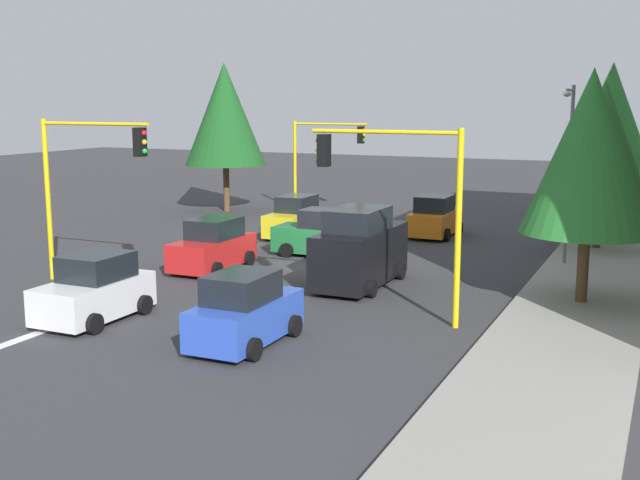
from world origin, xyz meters
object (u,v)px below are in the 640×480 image
at_px(car_white, 95,290).
at_px(car_red, 213,246).
at_px(traffic_signal_far_right, 324,148).
at_px(car_blue, 245,312).
at_px(tree_roadside_mid, 602,140).
at_px(traffic_signal_near_left, 398,185).
at_px(tree_opposite_side, 225,114).
at_px(car_yellow, 295,218).
at_px(tree_roadside_far, 611,117).
at_px(car_orange, 435,218).
at_px(delivery_van_black, 360,250).
at_px(traffic_signal_near_right, 86,169).
at_px(car_green, 325,235).
at_px(street_lamp_curbside, 569,156).
at_px(tree_roadside_near, 590,152).

height_order(car_white, car_red, same).
relative_size(traffic_signal_far_right, car_blue, 1.42).
bearing_deg(tree_roadside_mid, traffic_signal_near_left, -17.08).
bearing_deg(tree_opposite_side, tree_roadside_mid, 79.22).
height_order(car_blue, car_yellow, same).
bearing_deg(traffic_signal_far_right, tree_roadside_far, 104.81).
xyz_separation_m(car_orange, car_blue, (18.54, 0.20, -0.00)).
distance_m(delivery_van_black, car_yellow, 10.32).
height_order(tree_roadside_mid, car_red, tree_roadside_mid).
height_order(traffic_signal_near_right, car_green, traffic_signal_near_right).
height_order(street_lamp_curbside, car_orange, street_lamp_curbside).
bearing_deg(street_lamp_curbside, tree_roadside_far, 178.81).
xyz_separation_m(traffic_signal_near_right, car_yellow, (-11.72, 2.32, -3.20)).
bearing_deg(tree_roadside_mid, street_lamp_curbside, -10.33).
height_order(traffic_signal_far_right, car_orange, traffic_signal_far_right).
distance_m(tree_roadside_far, car_yellow, 18.41).
relative_size(delivery_van_black, car_yellow, 1.27).
relative_size(tree_opposite_side, car_yellow, 2.27).
height_order(street_lamp_curbside, tree_roadside_near, tree_roadside_near).
bearing_deg(car_green, tree_roadside_mid, 120.47).
relative_size(tree_opposite_side, car_blue, 2.31).
distance_m(tree_opposite_side, tree_roadside_far, 21.36).
relative_size(traffic_signal_far_right, traffic_signal_near_right, 0.91).
xyz_separation_m(tree_roadside_near, tree_roadside_far, (-20.00, -1.00, 0.69)).
bearing_deg(tree_roadside_far, traffic_signal_near_right, -32.37).
distance_m(street_lamp_curbside, tree_roadside_near, 5.78).
bearing_deg(tree_opposite_side, tree_roadside_far, 106.31).
relative_size(traffic_signal_near_right, car_orange, 1.57).
xyz_separation_m(traffic_signal_far_right, traffic_signal_near_right, (20.00, -0.09, 0.36)).
xyz_separation_m(traffic_signal_near_left, tree_roadside_far, (-24.00, 3.80, 1.53)).
bearing_deg(traffic_signal_near_right, tree_roadside_mid, 131.70).
height_order(traffic_signal_near_left, car_yellow, traffic_signal_near_left).
xyz_separation_m(street_lamp_curbside, car_orange, (-5.03, -6.60, -3.45)).
relative_size(traffic_signal_far_right, street_lamp_curbside, 0.75).
bearing_deg(car_green, traffic_signal_far_right, -155.66).
xyz_separation_m(delivery_van_black, car_green, (-4.32, -3.28, -0.39)).
bearing_deg(car_white, car_green, 169.20).
distance_m(car_white, car_red, 7.53).
bearing_deg(car_white, tree_opposite_side, -158.39).
relative_size(traffic_signal_near_right, car_blue, 1.56).
bearing_deg(traffic_signal_far_right, tree_roadside_mid, 69.00).
bearing_deg(car_white, traffic_signal_near_right, -137.98).
xyz_separation_m(street_lamp_curbside, car_white, (13.27, -11.62, -3.45)).
bearing_deg(car_blue, street_lamp_curbside, 154.66).
bearing_deg(street_lamp_curbside, tree_roadside_mid, 169.67).
height_order(tree_roadside_far, car_red, tree_roadside_far).
xyz_separation_m(delivery_van_black, car_yellow, (-8.03, -6.47, -0.39)).
bearing_deg(car_red, tree_roadside_far, 148.11).
xyz_separation_m(traffic_signal_near_left, car_green, (-8.00, -5.90, -3.13)).
bearing_deg(street_lamp_curbside, car_blue, -25.34).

